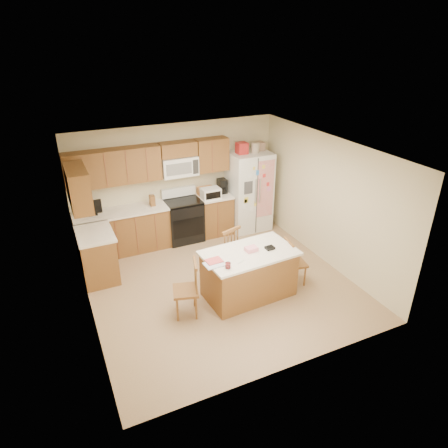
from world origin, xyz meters
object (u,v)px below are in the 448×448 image
refrigerator (249,190)px  windsor_chair_back (225,253)px  island (249,273)px  stove (183,219)px  windsor_chair_right (294,263)px  windsor_chair_left (187,290)px

refrigerator → windsor_chair_back: (-1.36, -1.66, -0.43)m
refrigerator → island: bearing=-117.7°
stove → island: size_ratio=0.68×
refrigerator → windsor_chair_right: refrigerator is taller
refrigerator → windsor_chair_back: refrigerator is taller
island → windsor_chair_left: 1.14m
windsor_chair_left → windsor_chair_right: windsor_chair_left is taller
stove → windsor_chair_left: bearing=-108.2°
windsor_chair_left → stove: bearing=71.8°
refrigerator → island: (-1.25, -2.38, -0.49)m
refrigerator → island: 2.73m
stove → windsor_chair_right: stove is taller
island → windsor_chair_right: island is taller
refrigerator → windsor_chair_left: (-2.39, -2.43, -0.46)m
refrigerator → island: size_ratio=1.22×
refrigerator → windsor_chair_right: 2.47m
refrigerator → windsor_chair_left: refrigerator is taller
stove → windsor_chair_left: 2.63m
windsor_chair_left → windsor_chair_right: (2.06, 0.04, -0.04)m
stove → windsor_chair_right: size_ratio=1.28×
stove → refrigerator: 1.63m
stove → windsor_chair_back: (0.21, -1.72, 0.02)m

